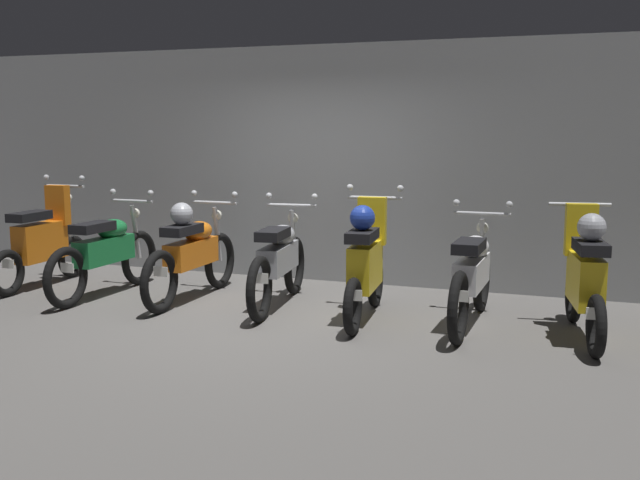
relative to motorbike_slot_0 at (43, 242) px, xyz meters
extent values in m
plane|color=#565451|center=(3.03, -0.66, -0.53)|extent=(80.00, 80.00, 0.00)
cube|color=gray|center=(3.03, 1.56, 0.89)|extent=(16.00, 0.30, 2.84)
torus|color=black|center=(-0.01, 0.53, -0.26)|extent=(0.10, 0.53, 0.53)
torus|color=black|center=(0.01, -0.62, -0.26)|extent=(0.10, 0.53, 0.53)
cube|color=orange|center=(0.00, -0.04, 0.01)|extent=(0.23, 0.74, 0.44)
cube|color=orange|center=(0.00, 0.30, 0.41)|extent=(0.28, 0.12, 0.48)
cube|color=black|center=(0.00, -0.20, 0.33)|extent=(0.25, 0.52, 0.10)
cylinder|color=#B7BABF|center=(-0.01, 0.44, 0.63)|extent=(0.56, 0.04, 0.04)
sphere|color=#B7BABF|center=(-0.27, 0.44, 0.73)|extent=(0.07, 0.07, 0.07)
sphere|color=#B7BABF|center=(0.25, 0.45, 0.73)|extent=(0.07, 0.07, 0.07)
cylinder|color=#B7BABF|center=(-0.01, 0.49, 0.16)|extent=(0.06, 0.15, 0.85)
sphere|color=silver|center=(-0.01, 0.49, 0.48)|extent=(0.12, 0.12, 0.12)
cube|color=white|center=(0.01, -0.59, -0.16)|extent=(0.16, 0.01, 0.10)
torus|color=black|center=(1.02, 0.44, -0.20)|extent=(0.10, 0.65, 0.65)
torus|color=black|center=(0.99, -0.85, -0.20)|extent=(0.10, 0.65, 0.65)
cube|color=#197238|center=(1.01, -0.20, -0.01)|extent=(0.24, 0.84, 0.28)
ellipsoid|color=#197238|center=(1.01, -0.05, 0.21)|extent=(0.27, 0.45, 0.22)
cube|color=black|center=(1.01, -0.39, 0.27)|extent=(0.25, 0.53, 0.10)
cylinder|color=#B7BABF|center=(1.02, 0.34, 0.49)|extent=(0.56, 0.05, 0.04)
sphere|color=#B7BABF|center=(0.76, 0.35, 0.59)|extent=(0.07, 0.07, 0.07)
sphere|color=#B7BABF|center=(1.28, 0.34, 0.59)|extent=(0.07, 0.07, 0.07)
cylinder|color=#B7BABF|center=(1.02, 0.39, 0.12)|extent=(0.06, 0.16, 0.65)
sphere|color=silver|center=(1.02, 0.39, 0.34)|extent=(0.12, 0.12, 0.12)
cube|color=white|center=(1.00, -0.83, -0.10)|extent=(0.16, 0.02, 0.10)
torus|color=black|center=(2.02, 0.60, -0.20)|extent=(0.09, 0.65, 0.65)
torus|color=black|center=(2.02, -0.70, -0.20)|extent=(0.09, 0.65, 0.65)
cube|color=orange|center=(2.02, -0.05, -0.01)|extent=(0.22, 0.83, 0.28)
ellipsoid|color=orange|center=(2.02, 0.10, 0.21)|extent=(0.26, 0.44, 0.22)
cube|color=black|center=(2.02, -0.23, 0.27)|extent=(0.24, 0.52, 0.10)
cylinder|color=#B7BABF|center=(2.02, 0.49, 0.49)|extent=(0.56, 0.04, 0.04)
sphere|color=#B7BABF|center=(1.76, 0.50, 0.59)|extent=(0.07, 0.07, 0.07)
sphere|color=#B7BABF|center=(2.28, 0.49, 0.59)|extent=(0.07, 0.07, 0.07)
cylinder|color=#B7BABF|center=(2.02, 0.55, 0.12)|extent=(0.06, 0.16, 0.65)
sphere|color=silver|center=(2.02, 0.55, 0.34)|extent=(0.12, 0.12, 0.12)
cube|color=white|center=(2.02, -0.68, -0.10)|extent=(0.16, 0.01, 0.10)
sphere|color=#9EA0A8|center=(2.02, -0.23, 0.44)|extent=(0.24, 0.24, 0.24)
torus|color=black|center=(2.95, 0.62, -0.20)|extent=(0.17, 0.66, 0.65)
torus|color=black|center=(3.10, -0.67, -0.20)|extent=(0.17, 0.66, 0.65)
cube|color=#9EA0A8|center=(3.03, -0.02, -0.01)|extent=(0.32, 0.85, 0.28)
ellipsoid|color=#9EA0A8|center=(3.01, 0.13, 0.21)|extent=(0.31, 0.47, 0.22)
cube|color=black|center=(3.05, -0.20, 0.27)|extent=(0.30, 0.54, 0.10)
cylinder|color=#B7BABF|center=(2.96, 0.52, 0.49)|extent=(0.56, 0.10, 0.04)
sphere|color=#B7BABF|center=(2.70, 0.49, 0.59)|extent=(0.07, 0.07, 0.07)
sphere|color=#B7BABF|center=(3.22, 0.55, 0.59)|extent=(0.07, 0.07, 0.07)
cylinder|color=#B7BABF|center=(2.96, 0.57, 0.12)|extent=(0.07, 0.16, 0.65)
sphere|color=silver|center=(2.96, 0.57, 0.34)|extent=(0.12, 0.12, 0.12)
cube|color=white|center=(3.10, -0.64, -0.10)|extent=(0.16, 0.03, 0.10)
torus|color=black|center=(3.98, 0.33, -0.26)|extent=(0.14, 0.54, 0.53)
torus|color=black|center=(4.09, -0.81, -0.26)|extent=(0.14, 0.54, 0.53)
cube|color=gold|center=(4.04, -0.24, 0.01)|extent=(0.29, 0.75, 0.44)
cube|color=gold|center=(4.00, 0.11, 0.41)|extent=(0.29, 0.15, 0.48)
cube|color=black|center=(4.05, -0.40, 0.33)|extent=(0.29, 0.54, 0.10)
cylinder|color=#B7BABF|center=(3.99, 0.24, 0.63)|extent=(0.56, 0.09, 0.04)
sphere|color=#B7BABF|center=(3.73, 0.22, 0.73)|extent=(0.07, 0.07, 0.07)
sphere|color=#B7BABF|center=(4.25, 0.27, 0.73)|extent=(0.07, 0.07, 0.07)
cylinder|color=#B7BABF|center=(3.98, 0.29, 0.16)|extent=(0.07, 0.15, 0.85)
sphere|color=silver|center=(3.98, 0.29, 0.48)|extent=(0.12, 0.12, 0.12)
cube|color=white|center=(4.09, -0.79, -0.16)|extent=(0.16, 0.03, 0.10)
sphere|color=#1E389E|center=(4.05, -0.40, 0.50)|extent=(0.24, 0.24, 0.24)
torus|color=black|center=(5.05, 0.52, -0.20)|extent=(0.10, 0.65, 0.65)
torus|color=black|center=(5.03, -0.78, -0.20)|extent=(0.10, 0.65, 0.65)
cube|color=silver|center=(5.04, -0.13, -0.01)|extent=(0.23, 0.84, 0.28)
ellipsoid|color=silver|center=(5.05, 0.03, 0.21)|extent=(0.27, 0.44, 0.22)
cube|color=black|center=(5.04, -0.31, 0.27)|extent=(0.25, 0.52, 0.10)
cylinder|color=#B7BABF|center=(5.05, 0.42, 0.49)|extent=(0.56, 0.04, 0.04)
sphere|color=#B7BABF|center=(4.79, 0.42, 0.59)|extent=(0.07, 0.07, 0.07)
sphere|color=#B7BABF|center=(5.31, 0.41, 0.59)|extent=(0.07, 0.07, 0.07)
cylinder|color=#B7BABF|center=(5.05, 0.47, 0.12)|extent=(0.06, 0.16, 0.65)
sphere|color=silver|center=(5.05, 0.47, 0.34)|extent=(0.12, 0.12, 0.12)
cube|color=white|center=(5.03, -0.75, -0.10)|extent=(0.16, 0.01, 0.10)
torus|color=black|center=(5.95, 0.35, -0.26)|extent=(0.18, 0.54, 0.53)
torus|color=black|center=(6.15, -0.79, -0.26)|extent=(0.18, 0.54, 0.53)
cube|color=gold|center=(6.05, -0.22, 0.01)|extent=(0.35, 0.76, 0.44)
cube|color=gold|center=(5.99, 0.12, 0.41)|extent=(0.30, 0.17, 0.48)
cube|color=black|center=(6.08, -0.38, 0.33)|extent=(0.33, 0.55, 0.10)
cylinder|color=#B7BABF|center=(5.97, 0.26, 0.63)|extent=(0.56, 0.13, 0.04)
cylinder|color=#B7BABF|center=(5.96, 0.30, 0.16)|extent=(0.08, 0.16, 0.85)
sphere|color=silver|center=(5.96, 0.30, 0.48)|extent=(0.12, 0.12, 0.12)
cube|color=white|center=(6.15, -0.76, -0.16)|extent=(0.16, 0.04, 0.10)
sphere|color=#9EA0A8|center=(6.08, -0.38, 0.50)|extent=(0.24, 0.24, 0.24)
camera|label=1|loc=(6.05, -7.11, 1.34)|focal=42.13mm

